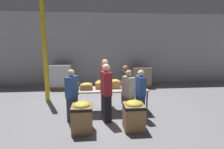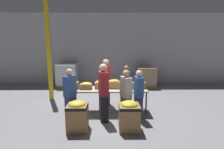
% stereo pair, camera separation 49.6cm
% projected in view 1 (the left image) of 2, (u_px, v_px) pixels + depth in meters
% --- Properties ---
extents(ground_plane, '(30.00, 30.00, 0.00)m').
position_uv_depth(ground_plane, '(107.00, 112.00, 6.06)').
color(ground_plane, gray).
extents(wall_back, '(16.00, 0.08, 4.00)m').
position_uv_depth(wall_back, '(102.00, 49.00, 9.94)').
color(wall_back, '#A8A8AD').
rests_on(wall_back, ground_plane).
extents(sorting_table, '(2.71, 0.76, 0.81)m').
position_uv_depth(sorting_table, '(107.00, 90.00, 5.93)').
color(sorting_table, '#B2A893').
rests_on(sorting_table, ground_plane).
extents(banana_box_0, '(0.39, 0.29, 0.28)m').
position_uv_depth(banana_box_0, '(73.00, 85.00, 5.86)').
color(banana_box_0, olive).
rests_on(banana_box_0, sorting_table).
extents(banana_box_1, '(0.40, 0.30, 0.23)m').
position_uv_depth(banana_box_1, '(86.00, 86.00, 5.83)').
color(banana_box_1, olive).
rests_on(banana_box_1, sorting_table).
extents(banana_box_2, '(0.39, 0.33, 0.28)m').
position_uv_depth(banana_box_2, '(101.00, 84.00, 5.97)').
color(banana_box_2, '#A37A4C').
rests_on(banana_box_2, sorting_table).
extents(banana_box_3, '(0.40, 0.29, 0.30)m').
position_uv_depth(banana_box_3, '(114.00, 84.00, 6.00)').
color(banana_box_3, '#A37A4C').
rests_on(banana_box_3, sorting_table).
extents(banana_box_4, '(0.40, 0.34, 0.31)m').
position_uv_depth(banana_box_4, '(128.00, 84.00, 6.00)').
color(banana_box_4, tan).
rests_on(banana_box_4, sorting_table).
extents(banana_box_5, '(0.40, 0.29, 0.26)m').
position_uv_depth(banana_box_5, '(140.00, 84.00, 6.08)').
color(banana_box_5, olive).
rests_on(banana_box_5, sorting_table).
extents(volunteer_0, '(0.33, 0.51, 1.75)m').
position_uv_depth(volunteer_0, '(105.00, 82.00, 6.64)').
color(volunteer_0, '#2D3856').
rests_on(volunteer_0, ground_plane).
extents(volunteer_1, '(0.33, 0.51, 1.75)m').
position_uv_depth(volunteer_1, '(106.00, 93.00, 5.19)').
color(volunteer_1, black).
rests_on(volunteer_1, ground_plane).
extents(volunteer_2, '(0.25, 0.43, 1.54)m').
position_uv_depth(volunteer_2, '(140.00, 94.00, 5.45)').
color(volunteer_2, '#2D3856').
rests_on(volunteer_2, ground_plane).
extents(volunteer_3, '(0.36, 0.47, 1.58)m').
position_uv_depth(volunteer_3, '(72.00, 95.00, 5.27)').
color(volunteer_3, '#2D3856').
rests_on(volunteer_3, ground_plane).
extents(volunteer_4, '(0.26, 0.43, 1.52)m').
position_uv_depth(volunteer_4, '(125.00, 85.00, 6.72)').
color(volunteer_4, black).
rests_on(volunteer_4, ground_plane).
extents(volunteer_5, '(0.35, 0.47, 1.56)m').
position_uv_depth(volunteer_5, '(128.00, 95.00, 5.29)').
color(volunteer_5, '#6B604C').
rests_on(volunteer_5, ground_plane).
extents(donation_bin_0, '(0.54, 0.54, 0.83)m').
position_uv_depth(donation_bin_0, '(82.00, 116.00, 4.63)').
color(donation_bin_0, olive).
rests_on(donation_bin_0, ground_plane).
extents(donation_bin_1, '(0.55, 0.55, 0.82)m').
position_uv_depth(donation_bin_1, '(134.00, 114.00, 4.75)').
color(donation_bin_1, olive).
rests_on(donation_bin_1, ground_plane).
extents(support_pillar, '(0.14, 0.14, 4.00)m').
position_uv_depth(support_pillar, '(45.00, 52.00, 6.88)').
color(support_pillar, gold).
rests_on(support_pillar, ground_plane).
extents(pallet_stack_0, '(0.99, 0.99, 1.04)m').
position_uv_depth(pallet_stack_0, '(61.00, 78.00, 9.34)').
color(pallet_stack_0, olive).
rests_on(pallet_stack_0, ground_plane).
extents(pallet_stack_1, '(1.06, 1.06, 1.06)m').
position_uv_depth(pallet_stack_1, '(140.00, 77.00, 9.60)').
color(pallet_stack_1, olive).
rests_on(pallet_stack_1, ground_plane).
extents(pallet_stack_2, '(1.14, 1.14, 1.24)m').
position_uv_depth(pallet_stack_2, '(62.00, 76.00, 9.32)').
color(pallet_stack_2, olive).
rests_on(pallet_stack_2, ground_plane).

